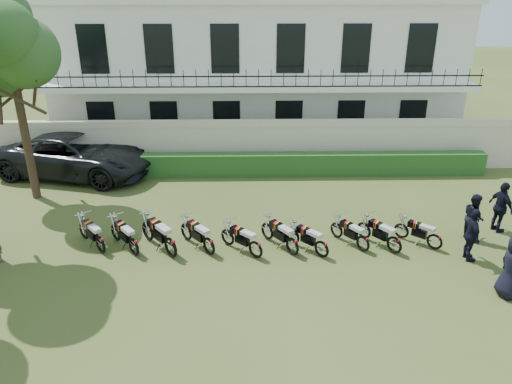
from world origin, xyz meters
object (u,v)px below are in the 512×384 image
tree_west_near (9,46)px  motorcycle_0 (100,241)px  suv (76,155)px  officer_2 (472,235)px  motorcycle_1 (134,243)px  motorcycle_9 (435,238)px  officer_5 (501,207)px  motorcycle_3 (209,242)px  motorcycle_4 (256,246)px  motorcycle_7 (363,240)px  motorcycle_6 (322,245)px  motorcycle_2 (170,243)px  officer_4 (473,217)px  motorcycle_8 (395,241)px  motorcycle_5 (292,242)px

tree_west_near → motorcycle_0: 7.96m
suv → officer_2: bearing=-103.9°
tree_west_near → officer_2: (15.31, -5.10, -5.03)m
motorcycle_1 → motorcycle_9: bearing=-37.8°
officer_5 → motorcycle_3: bearing=82.0°
motorcycle_4 → officer_5: bearing=-36.2°
motorcycle_4 → tree_west_near: bearing=103.3°
motorcycle_7 → officer_2: (3.20, -0.55, 0.43)m
motorcycle_1 → motorcycle_6: (5.92, -0.23, -0.03)m
motorcycle_2 → officer_5: officer_5 is taller
officer_2 → officer_4: 1.53m
motorcycle_1 → motorcycle_8: bearing=-39.2°
motorcycle_0 → suv: suv is taller
tree_west_near → motorcycle_5: 12.18m
motorcycle_3 → motorcycle_5: 2.64m
motorcycle_0 → motorcycle_7: 8.39m
tree_west_near → motorcycle_8: tree_west_near is taller
officer_2 → motorcycle_2: bearing=90.9°
tree_west_near → motorcycle_4: (8.66, -4.88, -5.44)m
tree_west_near → officer_4: bearing=-13.1°
motorcycle_3 → officer_4: size_ratio=0.94×
motorcycle_3 → motorcycle_8: bearing=-39.8°
motorcycle_3 → motorcycle_9: size_ratio=1.15×
motorcycle_4 → officer_2: 6.67m
motorcycle_8 → officer_4: size_ratio=0.94×
motorcycle_0 → motorcycle_7: size_ratio=1.03×
motorcycle_2 → suv: bearing=86.1°
tree_west_near → motorcycle_9: tree_west_near is taller
motorcycle_0 → suv: 7.45m
motorcycle_3 → motorcycle_7: bearing=-38.1°
suv → motorcycle_4: bearing=-119.6°
motorcycle_2 → motorcycle_6: size_ratio=1.27×
officer_2 → motorcycle_1: bearing=90.3°
motorcycle_3 → officer_2: officer_2 is taller
motorcycle_7 → officer_2: size_ratio=0.83×
motorcycle_8 → officer_4: officer_4 is taller
motorcycle_2 → officer_4: officer_4 is taller
motorcycle_0 → motorcycle_6: 7.03m
tree_west_near → motorcycle_9: size_ratio=6.03×
motorcycle_6 → officer_5: size_ratio=0.73×
motorcycle_5 → officer_2: (5.48, -0.38, 0.39)m
motorcycle_7 → officer_4: officer_4 is taller
motorcycle_1 → officer_2: 10.51m
motorcycle_7 → officer_4: size_ratio=0.88×
motorcycle_1 → motorcycle_5: same height
tree_west_near → officer_2: bearing=-18.4°
motorcycle_4 → officer_4: officer_4 is taller
motorcycle_7 → motorcycle_6: bearing=157.6°
motorcycle_1 → motorcycle_5: size_ratio=0.97×
motorcycle_4 → motorcycle_8: (4.42, 0.19, 0.01)m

